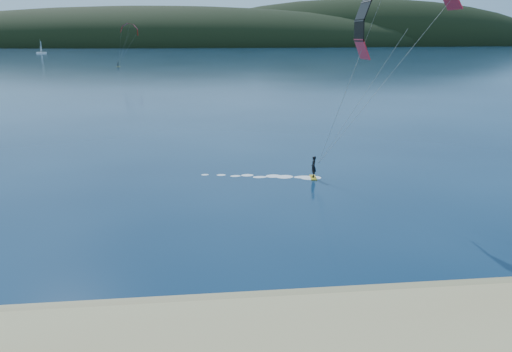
# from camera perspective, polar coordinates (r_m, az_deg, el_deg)

# --- Properties ---
(wet_sand) EXTENTS (220.00, 2.50, 0.10)m
(wet_sand) POSITION_cam_1_polar(r_m,az_deg,el_deg) (24.38, -6.65, -15.14)
(wet_sand) COLOR #907E54
(wet_sand) RESTS_ON ground
(headland) EXTENTS (1200.00, 310.00, 140.00)m
(headland) POSITION_cam_1_polar(r_m,az_deg,el_deg) (761.78, -6.53, 14.94)
(headland) COLOR black
(headland) RESTS_ON ground
(kitesurfer_near) EXTENTS (21.41, 7.37, 17.12)m
(kitesurfer_near) POSITION_cam_1_polar(r_m,az_deg,el_deg) (41.59, 16.89, 15.67)
(kitesurfer_near) COLOR gold
(kitesurfer_near) RESTS_ON ground
(kitesurfer_far) EXTENTS (11.01, 5.23, 17.01)m
(kitesurfer_far) POSITION_cam_1_polar(r_m,az_deg,el_deg) (224.68, -14.66, 15.93)
(kitesurfer_far) COLOR gold
(kitesurfer_far) RESTS_ON ground
(sailboat) EXTENTS (7.73, 4.92, 10.89)m
(sailboat) POSITION_cam_1_polar(r_m,az_deg,el_deg) (435.89, -23.88, 13.12)
(sailboat) COLOR white
(sailboat) RESTS_ON ground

